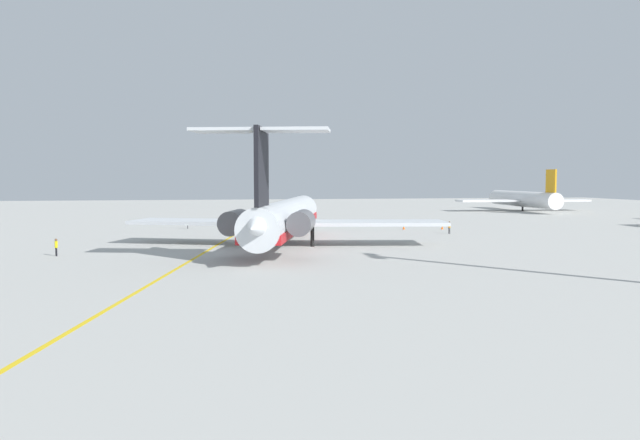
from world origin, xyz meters
The scene contains 10 objects.
ground centered at (0.00, 0.00, 0.00)m, with size 304.12×304.12×0.00m, color #ADADA8.
main_jetliner centered at (3.00, 10.11, 3.36)m, with size 41.69×37.30×12.31m.
airliner_far_left centered at (-62.66, 75.13, 2.87)m, with size 32.58×32.16×9.75m.
ground_crew_near_nose centered at (-8.51, 34.77, 1.11)m, with size 0.28×0.44×1.75m.
ground_crew_near_tail centered at (7.76, -13.51, 1.12)m, with size 0.32×0.36×1.78m.
ground_crew_portside centered at (-23.32, -1.92, 1.05)m, with size 0.42×0.26×1.65m.
ground_crew_starboard centered at (-22.04, 5.52, 1.04)m, with size 0.37×0.26×1.64m.
safety_cone_nose centered at (-16.44, 30.67, 0.28)m, with size 0.40×0.40×0.55m, color #EA590F.
safety_cone_wingtip centered at (-15.59, 36.52, 0.28)m, with size 0.40×0.40×0.55m, color #EA590F.
taxiway_centreline centered at (1.85, 2.15, 0.00)m, with size 98.78×0.36×0.01m, color gold.
Camera 1 is at (71.17, 2.14, 7.78)m, focal length 33.67 mm.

